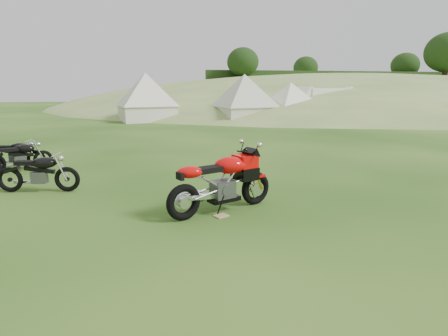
{
  "coord_description": "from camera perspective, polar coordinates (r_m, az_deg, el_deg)",
  "views": [
    {
      "loc": [
        -0.76,
        -5.45,
        2.27
      ],
      "look_at": [
        0.39,
        0.4,
        0.98
      ],
      "focal_mm": 30.0,
      "sensor_mm": 36.0,
      "label": 1
    }
  ],
  "objects": [
    {
      "name": "tent_right",
      "position": [
        26.57,
        10.07,
        9.93
      ],
      "size": [
        3.67,
        3.67,
        2.61
      ],
      "primitive_type": null,
      "rotation": [
        0.0,
        0.0,
        0.25
      ],
      "color": "white",
      "rests_on": "ground"
    },
    {
      "name": "vintage_moto_a",
      "position": [
        9.18,
        -26.5,
        -0.51
      ],
      "size": [
        1.78,
        0.67,
        0.91
      ],
      "primitive_type": null,
      "rotation": [
        0.0,
        0.0,
        -0.16
      ],
      "color": "black",
      "rests_on": "ground"
    },
    {
      "name": "tent_mid",
      "position": [
        25.35,
        3.1,
        10.34
      ],
      "size": [
        3.97,
        3.97,
        2.92
      ],
      "primitive_type": null,
      "rotation": [
        0.0,
        0.0,
        0.2
      ],
      "color": "beige",
      "rests_on": "ground"
    },
    {
      "name": "plywood_board",
      "position": [
        6.78,
        -0.44,
        -7.28
      ],
      "size": [
        0.3,
        0.28,
        0.02
      ],
      "primitive_type": "cube",
      "rotation": [
        0.0,
        0.0,
        0.46
      ],
      "color": "tan",
      "rests_on": "ground"
    },
    {
      "name": "ground",
      "position": [
        5.95,
        -3.02,
        -10.27
      ],
      "size": [
        120.0,
        120.0,
        0.0
      ],
      "primitive_type": "plane",
      "color": "#143E0D",
      "rests_on": "ground"
    },
    {
      "name": "vintage_moto_d",
      "position": [
        12.15,
        -29.32,
        1.91
      ],
      "size": [
        1.67,
        0.56,
        0.86
      ],
      "primitive_type": null,
      "rotation": [
        0.0,
        0.0,
        -0.11
      ],
      "color": "black",
      "rests_on": "ground"
    },
    {
      "name": "sport_motorcycle",
      "position": [
        6.86,
        -0.35,
        -1.52
      ],
      "size": [
        2.18,
        1.36,
        1.29
      ],
      "primitive_type": null,
      "rotation": [
        0.0,
        0.0,
        0.41
      ],
      "color": "red",
      "rests_on": "ground"
    },
    {
      "name": "tent_left",
      "position": [
        26.53,
        -11.74,
        10.26
      ],
      "size": [
        4.09,
        4.09,
        2.98
      ],
      "primitive_type": null,
      "rotation": [
        0.0,
        0.0,
        0.21
      ],
      "color": "white",
      "rests_on": "ground"
    },
    {
      "name": "hedgerow",
      "position": [
        51.8,
        17.67,
        9.11
      ],
      "size": [
        36.0,
        1.2,
        8.6
      ],
      "primitive_type": null,
      "color": "#1C3411",
      "rests_on": "ground"
    },
    {
      "name": "vintage_moto_c",
      "position": [
        11.69,
        -28.74,
        1.63
      ],
      "size": [
        1.66,
        1.0,
        0.87
      ],
      "primitive_type": null,
      "rotation": [
        0.0,
        0.0,
        0.41
      ],
      "color": "black",
      "rests_on": "ground"
    },
    {
      "name": "caravan",
      "position": [
        29.23,
        14.79,
        9.56
      ],
      "size": [
        5.28,
        3.58,
        2.27
      ],
      "primitive_type": null,
      "rotation": [
        0.0,
        0.0,
        0.32
      ],
      "color": "white",
      "rests_on": "ground"
    },
    {
      "name": "hillside",
      "position": [
        51.8,
        17.67,
        9.11
      ],
      "size": [
        80.0,
        64.0,
        8.0
      ],
      "primitive_type": "ellipsoid",
      "color": "#678B47",
      "rests_on": "ground"
    }
  ]
}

